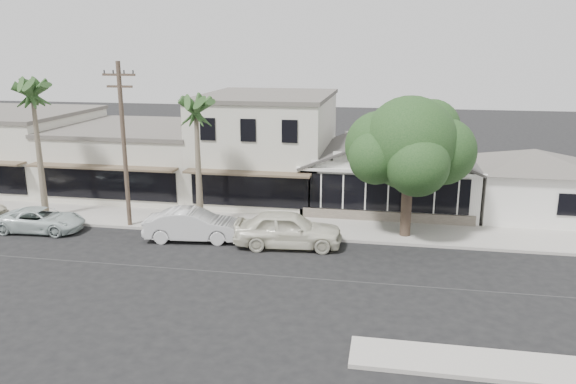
% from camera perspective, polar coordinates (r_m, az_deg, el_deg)
% --- Properties ---
extents(ground, '(140.00, 140.00, 0.00)m').
position_cam_1_polar(ground, '(24.85, -1.99, -8.48)').
color(ground, black).
rests_on(ground, ground).
extents(sidewalk_north, '(90.00, 3.50, 0.15)m').
position_cam_1_polar(sidewalk_north, '(33.27, -13.04, -2.66)').
color(sidewalk_north, '#9E9991').
rests_on(sidewalk_north, ground).
extents(corner_shop, '(10.40, 8.60, 5.10)m').
position_cam_1_polar(corner_shop, '(35.51, 10.27, 2.81)').
color(corner_shop, white).
rests_on(corner_shop, ground).
extents(side_cottage, '(6.00, 6.00, 3.00)m').
position_cam_1_polar(side_cottage, '(35.76, 23.41, 0.07)').
color(side_cottage, white).
rests_on(side_cottage, ground).
extents(row_building_near, '(8.00, 10.00, 6.50)m').
position_cam_1_polar(row_building_near, '(37.26, -2.10, 4.58)').
color(row_building_near, beige).
rests_on(row_building_near, ground).
extents(row_building_midnear, '(10.00, 10.00, 4.20)m').
position_cam_1_polar(row_building_midnear, '(40.36, -14.68, 3.24)').
color(row_building_midnear, beige).
rests_on(row_building_midnear, ground).
extents(row_building_midfar, '(11.00, 10.00, 5.00)m').
position_cam_1_polar(row_building_midfar, '(45.71, -26.76, 3.95)').
color(row_building_midfar, beige).
rests_on(row_building_midfar, ground).
extents(utility_pole, '(1.80, 0.24, 9.00)m').
position_cam_1_polar(utility_pole, '(31.25, -16.34, 4.91)').
color(utility_pole, brown).
rests_on(utility_pole, ground).
extents(car_0, '(5.55, 2.66, 1.83)m').
position_cam_1_polar(car_0, '(27.96, 0.00, -3.79)').
color(car_0, silver).
rests_on(car_0, ground).
extents(car_1, '(5.10, 2.30, 1.62)m').
position_cam_1_polar(car_1, '(29.33, -9.64, -3.32)').
color(car_1, silver).
rests_on(car_1, ground).
extents(car_2, '(4.71, 2.35, 1.28)m').
position_cam_1_polar(car_2, '(33.13, -23.79, -2.61)').
color(car_2, silver).
rests_on(car_2, ground).
extents(shade_tree, '(6.66, 6.02, 7.39)m').
position_cam_1_polar(shade_tree, '(29.14, 12.13, 4.66)').
color(shade_tree, '#4E3F2F').
rests_on(shade_tree, ground).
extents(palm_east, '(3.49, 3.49, 7.71)m').
position_cam_1_polar(palm_east, '(30.14, -9.34, 8.33)').
color(palm_east, '#726651').
rests_on(palm_east, ground).
extents(palm_mid, '(3.40, 3.40, 8.50)m').
position_cam_1_polar(palm_mid, '(34.12, -24.56, 9.17)').
color(palm_mid, '#726651').
rests_on(palm_mid, ground).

